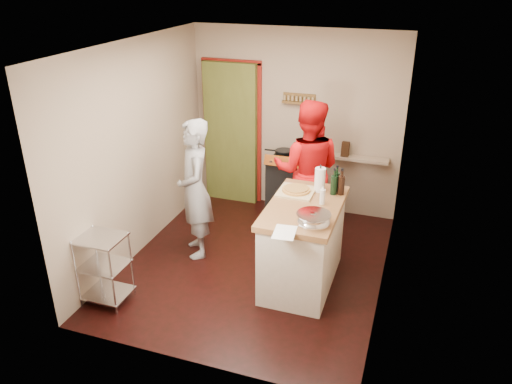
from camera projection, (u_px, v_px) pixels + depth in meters
floor at (255, 264)px, 6.10m from camera, size 3.50×3.50×0.00m
back_wall at (253, 129)px, 7.35m from camera, size 3.00×0.44×2.60m
left_wall at (138, 150)px, 6.00m from camera, size 0.04×3.50×2.60m
right_wall at (393, 182)px, 5.12m from camera, size 0.04×3.50×2.60m
ceiling at (255, 44)px, 5.02m from camera, size 3.00×3.50×0.02m
stove at (291, 186)px, 7.13m from camera, size 0.60×0.63×1.00m
wire_shelving at (104, 266)px, 5.27m from camera, size 0.48×0.40×0.80m
island at (303, 242)px, 5.57m from camera, size 0.76×1.46×1.29m
person_stripe at (195, 189)px, 6.01m from camera, size 0.69×0.76×1.74m
person_red at (307, 170)px, 6.42m from camera, size 0.98×0.81×1.85m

